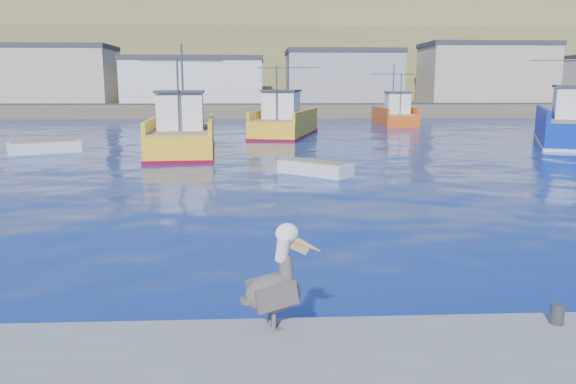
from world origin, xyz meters
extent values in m
plane|color=#071B54|center=(0.00, 0.00, 0.00)|extent=(260.00, 260.00, 0.00)
cylinder|color=#4C4C4C|center=(3.00, -3.40, 0.65)|extent=(0.20, 0.20, 0.30)
cube|color=brown|center=(0.00, 72.00, 0.80)|extent=(160.00, 30.00, 1.60)
cube|color=olive|center=(0.00, 98.00, 6.00)|extent=(180.00, 40.00, 14.00)
cube|color=olive|center=(0.00, 118.00, 11.00)|extent=(200.00, 40.00, 24.00)
cube|color=#2D2D2D|center=(0.00, 61.00, 1.65)|extent=(150.00, 5.00, 0.10)
cube|color=tan|center=(-28.00, 67.00, 5.10)|extent=(14.00, 9.00, 7.00)
cube|color=#333338|center=(-28.00, 67.00, 8.90)|extent=(14.28, 9.18, 0.60)
cube|color=silver|center=(-10.00, 67.00, 4.35)|extent=(18.00, 11.00, 5.50)
cube|color=#333338|center=(-10.00, 67.00, 7.40)|extent=(18.36, 11.22, 0.60)
cube|color=gray|center=(10.00, 67.00, 4.85)|extent=(15.00, 10.00, 6.50)
cube|color=#333338|center=(10.00, 67.00, 8.40)|extent=(15.30, 10.20, 0.60)
cube|color=tan|center=(30.00, 67.00, 5.35)|extent=(17.00, 9.00, 7.50)
cube|color=#333338|center=(30.00, 67.00, 9.40)|extent=(17.34, 9.18, 0.60)
cube|color=yellow|center=(-5.88, 22.87, 0.69)|extent=(4.30, 10.83, 1.38)
cube|color=yellow|center=(-4.22, 22.99, 1.73)|extent=(0.97, 10.37, 0.70)
cube|color=yellow|center=(-7.53, 22.75, 1.73)|extent=(0.97, 10.37, 0.70)
cube|color=maroon|center=(-5.88, 22.87, 0.05)|extent=(4.39, 11.04, 0.25)
cube|color=#8C7251|center=(-5.88, 22.87, 1.43)|extent=(3.99, 10.38, 0.10)
cube|color=white|center=(-5.76, 21.28, 2.48)|extent=(2.66, 2.82, 2.00)
cube|color=#333338|center=(-5.76, 21.28, 3.58)|extent=(2.86, 3.15, 0.15)
cylinder|color=#4C4C4C|center=(-5.96, 23.92, 3.88)|extent=(0.13, 0.13, 5.00)
cylinder|color=#4C4C4C|center=(-5.65, 19.70, 3.38)|extent=(0.11, 0.11, 4.00)
cylinder|color=#4C4C4C|center=(-5.96, 23.92, 5.38)|extent=(4.94, 0.44, 0.08)
cube|color=yellow|center=(0.71, 33.80, 0.67)|extent=(6.00, 10.80, 1.33)
cube|color=yellow|center=(2.32, 33.38, 1.68)|extent=(2.73, 9.76, 0.70)
cube|color=yellow|center=(-0.90, 34.22, 1.68)|extent=(2.73, 9.76, 0.70)
cube|color=maroon|center=(0.71, 33.80, 0.05)|extent=(6.12, 11.01, 0.25)
cube|color=#8C7251|center=(0.71, 33.80, 1.38)|extent=(5.62, 10.33, 0.10)
cube|color=white|center=(0.32, 32.32, 2.43)|extent=(3.04, 3.10, 2.00)
cube|color=#333338|center=(0.32, 32.32, 3.53)|extent=(3.29, 3.44, 0.15)
cylinder|color=#4C4C4C|center=(0.97, 34.79, 3.83)|extent=(0.15, 0.15, 5.00)
cylinder|color=#4C4C4C|center=(-0.06, 30.83, 3.33)|extent=(0.12, 0.12, 4.00)
cylinder|color=#4C4C4C|center=(0.97, 34.79, 5.33)|extent=(4.81, 1.32, 0.08)
cube|color=#082699|center=(20.53, 27.09, 0.84)|extent=(9.37, 13.67, 1.68)
cube|color=#082699|center=(18.58, 27.95, 2.03)|extent=(5.37, 11.72, 0.70)
cube|color=silver|center=(20.53, 27.09, 0.05)|extent=(9.56, 13.95, 0.25)
cube|color=#8C7251|center=(20.53, 27.09, 1.73)|extent=(8.83, 13.05, 0.10)
cube|color=#DD4F10|center=(12.32, 45.84, 0.54)|extent=(3.19, 8.29, 1.07)
cube|color=#DD4F10|center=(13.77, 45.82, 1.42)|extent=(0.28, 8.09, 0.70)
cube|color=#DD4F10|center=(10.86, 45.85, 1.42)|extent=(0.28, 8.09, 0.70)
cube|color=#8C7251|center=(12.32, 45.84, 1.12)|extent=(2.94, 7.95, 0.10)
cube|color=white|center=(12.30, 44.60, 2.17)|extent=(2.19, 2.09, 2.00)
cube|color=#333338|center=(12.30, 44.60, 3.27)|extent=(2.35, 2.34, 0.15)
cylinder|color=#4C4C4C|center=(12.33, 46.66, 3.57)|extent=(0.12, 0.12, 5.00)
cylinder|color=#4C4C4C|center=(12.29, 43.36, 3.07)|extent=(0.10, 0.10, 4.00)
cylinder|color=#4C4C4C|center=(12.33, 46.66, 5.07)|extent=(4.33, 0.13, 0.08)
cube|color=silver|center=(-14.01, 22.77, 0.25)|extent=(4.18, 3.04, 0.80)
cube|color=#8C7251|center=(-14.01, 22.77, 0.68)|extent=(3.69, 2.59, 0.08)
cube|color=silver|center=(1.14, 13.83, 0.21)|extent=(3.34, 3.20, 0.69)
cube|color=#8C7251|center=(1.14, 13.83, 0.58)|extent=(2.91, 2.77, 0.07)
cylinder|color=#595451|center=(-1.13, -3.42, 0.64)|extent=(0.08, 0.08, 0.29)
cube|color=#595451|center=(-1.08, -3.41, 0.51)|extent=(0.17, 0.16, 0.02)
cylinder|color=#595451|center=(-1.18, -3.25, 0.64)|extent=(0.08, 0.08, 0.29)
cube|color=#595451|center=(-1.14, -3.24, 0.51)|extent=(0.17, 0.16, 0.02)
ellipsoid|color=#38332D|center=(-1.13, -3.33, 1.02)|extent=(0.95, 0.73, 0.57)
cube|color=#38332D|center=(-1.09, -3.55, 1.05)|extent=(0.63, 0.27, 0.42)
cube|color=#38332D|center=(-1.23, -3.13, 1.05)|extent=(0.63, 0.27, 0.42)
cube|color=#38332D|center=(-1.48, -3.45, 0.96)|extent=(0.26, 0.22, 0.12)
cylinder|color=#38332D|center=(-0.95, -3.27, 1.33)|extent=(0.28, 0.34, 0.45)
cylinder|color=white|center=(-1.00, -3.28, 1.67)|extent=(0.27, 0.34, 0.43)
ellipsoid|color=white|center=(-0.93, -3.26, 1.88)|extent=(0.40, 0.35, 0.29)
cone|color=gold|center=(-0.69, -3.18, 1.70)|extent=(0.59, 0.32, 0.40)
cube|color=tan|center=(-0.79, -3.21, 1.66)|extent=(0.35, 0.16, 0.25)
camera|label=1|loc=(-1.30, -10.88, 3.92)|focal=35.00mm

